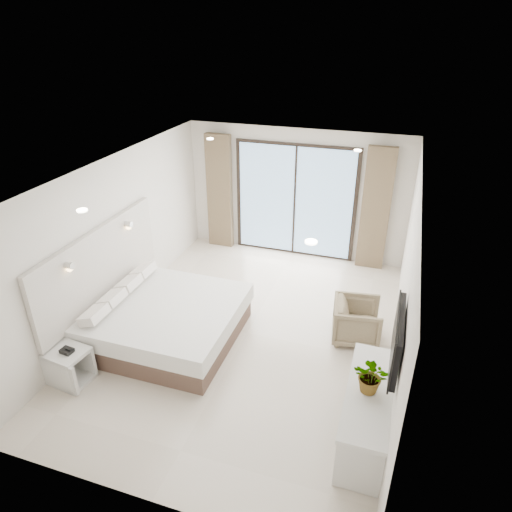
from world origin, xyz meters
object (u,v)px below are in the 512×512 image
object	(u,v)px
bed	(165,321)
console_desk	(368,403)
armchair	(357,319)
nightstand	(69,366)

from	to	relation	value
bed	console_desk	world-z (taller)	console_desk
bed	armchair	xyz separation A→B (m)	(2.89, 0.92, 0.04)
nightstand	console_desk	distance (m)	4.08
armchair	bed	bearing A→B (deg)	99.40
bed	nightstand	world-z (taller)	bed
console_desk	armchair	bearing A→B (deg)	100.01
nightstand	console_desk	xyz separation A→B (m)	(4.06, 0.28, 0.31)
nightstand	bed	bearing A→B (deg)	64.87
nightstand	armchair	world-z (taller)	armchair
nightstand	armchair	bearing A→B (deg)	38.11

